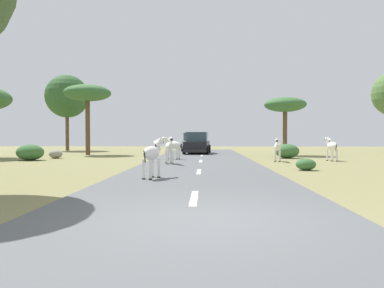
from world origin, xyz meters
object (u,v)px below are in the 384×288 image
at_px(tree_5, 285,106).
at_px(rock_0, 56,154).
at_px(zebra_4, 277,147).
at_px(car_1, 197,144).
at_px(tree_0, 67,97).
at_px(zebra_0, 169,147).
at_px(tree_1, 88,94).
at_px(bush_3, 306,164).
at_px(zebra_3, 331,146).
at_px(bush_2, 30,152).
at_px(zebra_1, 173,145).
at_px(zebra_2, 152,154).
at_px(car_0, 192,142).
at_px(bush_0, 287,151).

height_order(tree_5, rock_0, tree_5).
distance_m(zebra_4, car_1, 9.77).
height_order(car_1, tree_0, tree_0).
relative_size(zebra_0, tree_1, 0.28).
bearing_deg(bush_3, tree_1, 137.86).
bearing_deg(zebra_3, car_1, 129.73).
relative_size(zebra_3, bush_2, 0.97).
xyz_separation_m(bush_3, rock_0, (-14.10, 7.68, 0.03)).
xyz_separation_m(zebra_4, tree_1, (-13.28, 6.97, 3.91)).
xyz_separation_m(zebra_1, bush_3, (6.29, -6.44, -0.64)).
xyz_separation_m(zebra_3, rock_0, (-17.21, 1.83, -0.59)).
distance_m(zebra_3, tree_5, 6.88).
bearing_deg(zebra_2, zebra_4, 74.01).
bearing_deg(car_0, zebra_4, 110.33).
distance_m(tree_1, rock_0, 6.36).
height_order(zebra_1, zebra_4, zebra_1).
bearing_deg(bush_2, zebra_4, -2.09).
bearing_deg(rock_0, zebra_1, -9.03).
height_order(car_0, tree_1, tree_1).
bearing_deg(tree_1, rock_0, -98.22).
height_order(zebra_0, car_0, car_0).
relative_size(car_1, rock_0, 5.20).
distance_m(car_1, bush_2, 12.71).
xyz_separation_m(zebra_1, bush_2, (-8.53, -0.71, -0.41)).
height_order(zebra_0, zebra_1, zebra_0).
bearing_deg(zebra_2, tree_5, 81.26).
height_order(car_0, bush_2, car_0).
bearing_deg(rock_0, tree_0, 108.20).
xyz_separation_m(zebra_4, car_0, (-5.37, 14.06, 0.02)).
bearing_deg(bush_3, bush_0, 82.45).
xyz_separation_m(tree_0, rock_0, (4.10, -12.47, -5.17)).
distance_m(zebra_1, tree_0, 18.72).
distance_m(zebra_1, tree_5, 10.16).
xyz_separation_m(tree_0, tree_5, (19.95, -8.21, -1.67)).
bearing_deg(tree_1, zebra_4, -27.70).
bearing_deg(zebra_0, tree_1, -65.62).
relative_size(tree_0, bush_2, 4.73).
distance_m(tree_5, rock_0, 16.78).
distance_m(zebra_4, rock_0, 14.16).
xyz_separation_m(zebra_0, zebra_3, (9.22, 3.20, -0.03)).
bearing_deg(bush_2, car_1, 38.94).
height_order(bush_0, rock_0, bush_0).
bearing_deg(tree_5, zebra_3, -77.37).
distance_m(zebra_2, bush_3, 7.03).
bearing_deg(zebra_4, bush_2, 11.44).
bearing_deg(tree_5, bush_2, -159.44).
bearing_deg(bush_0, zebra_3, -52.43).
height_order(zebra_2, car_0, car_0).
bearing_deg(bush_2, bush_0, 9.66).
relative_size(tree_0, rock_0, 8.90).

